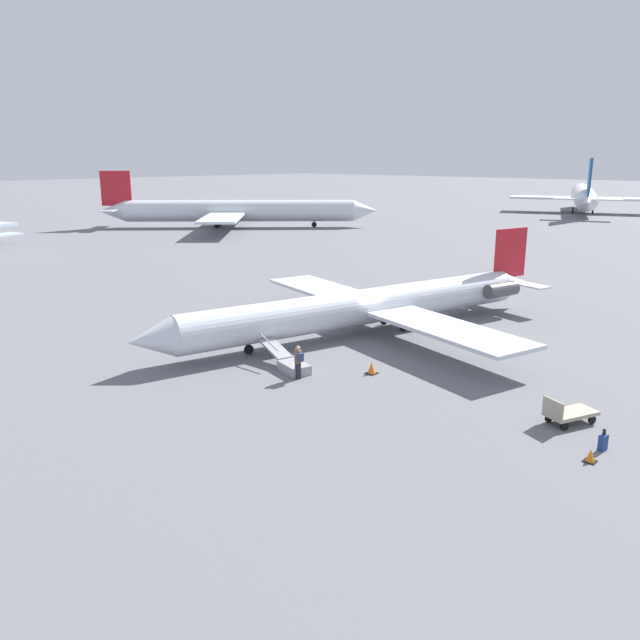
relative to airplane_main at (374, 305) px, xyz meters
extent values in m
plane|color=slate|center=(0.84, -0.22, -1.76)|extent=(600.00, 600.00, 0.00)
cylinder|color=silver|center=(0.84, -0.22, -0.02)|extent=(24.68, 8.41, 2.25)
cone|color=silver|center=(14.10, -3.64, -0.02)|extent=(2.95, 2.76, 2.21)
cone|color=silver|center=(-12.64, 3.27, -0.02)|extent=(3.38, 2.87, 2.21)
cube|color=red|center=(-12.07, 3.12, 2.35)|extent=(3.10, 0.96, 3.60)
cube|color=silver|center=(-12.38, 3.20, 0.21)|extent=(2.88, 6.44, 0.11)
cube|color=silver|center=(1.23, 6.25, -0.19)|extent=(6.11, 11.03, 0.23)
cube|color=silver|center=(-1.96, -6.06, -0.19)|extent=(6.11, 11.03, 0.23)
cylinder|color=#4C4C51|center=(-9.26, 4.03, 0.15)|extent=(2.87, 1.66, 1.01)
cylinder|color=#4C4C51|center=(-10.05, 0.96, 0.15)|extent=(2.87, 1.66, 1.01)
cylinder|color=black|center=(8.68, -2.24, -1.48)|extent=(0.57, 0.27, 0.56)
cylinder|color=#4C4C51|center=(8.68, -2.24, -1.12)|extent=(0.10, 0.10, 0.17)
cylinder|color=black|center=(-1.32, 1.39, -1.48)|extent=(0.57, 0.27, 0.56)
cylinder|color=#4C4C51|center=(-1.32, 1.39, -1.12)|extent=(0.10, 0.10, 0.17)
cylinder|color=black|center=(-1.83, -0.57, -1.48)|extent=(0.57, 0.27, 0.56)
cylinder|color=#4C4C51|center=(-1.83, -0.57, -1.12)|extent=(0.10, 0.10, 0.17)
cylinder|color=silver|center=(-101.11, -25.17, 1.45)|extent=(28.27, 15.07, 4.14)
cone|color=silver|center=(-116.54, -31.68, 1.45)|extent=(5.78, 5.52, 4.06)
cone|color=silver|center=(-85.30, -18.50, 1.45)|extent=(6.54, 5.84, 4.06)
cube|color=#145193|center=(-86.30, -18.92, 5.80)|extent=(5.48, 2.56, 6.63)
cube|color=silver|center=(-85.76, -18.69, 1.87)|extent=(6.80, 11.66, 0.21)
cube|color=silver|center=(-96.61, -32.11, 1.14)|extent=(10.83, 13.77, 0.41)
cube|color=silver|center=(-102.95, -17.10, 1.14)|extent=(10.83, 13.77, 0.41)
cylinder|color=black|center=(-109.78, -28.83, -1.25)|extent=(1.04, 0.64, 1.03)
cylinder|color=gray|center=(-109.78, -28.83, -0.57)|extent=(0.18, 0.18, 0.32)
cylinder|color=black|center=(-97.72, -25.76, -1.25)|extent=(1.04, 0.64, 1.03)
cylinder|color=gray|center=(-97.72, -25.76, -0.57)|extent=(0.18, 0.18, 0.32)
cylinder|color=black|center=(-99.17, -22.33, -1.25)|extent=(1.04, 0.64, 1.03)
cylinder|color=gray|center=(-99.17, -22.33, -0.57)|extent=(0.18, 0.18, 0.32)
cylinder|color=silver|center=(-34.43, -54.40, 0.87)|extent=(27.98, 28.34, 3.39)
cone|color=silver|center=(-48.52, -40.09, 0.87)|extent=(4.99, 4.99, 3.32)
cone|color=silver|center=(-20.10, -68.95, 0.87)|extent=(5.46, 5.47, 3.32)
cube|color=red|center=(-20.72, -68.32, 4.43)|extent=(3.53, 3.57, 5.43)
cube|color=silver|center=(-20.39, -68.66, 1.21)|extent=(8.20, 8.11, 0.17)
cube|color=silver|center=(-39.81, -62.26, 0.61)|extent=(14.71, 14.60, 0.34)
cube|color=silver|center=(-26.49, -49.14, 0.61)|extent=(14.71, 14.60, 0.34)
cylinder|color=black|center=(-42.74, -45.96, -1.34)|extent=(0.74, 0.75, 0.84)
cylinder|color=#2D2D33|center=(-42.74, -45.96, -0.79)|extent=(0.15, 0.15, 0.26)
cylinder|color=black|center=(-32.96, -58.07, -1.34)|extent=(0.74, 0.75, 0.84)
cylinder|color=#2D2D33|center=(-32.96, -58.07, -0.79)|extent=(0.15, 0.15, 0.26)
cylinder|color=black|center=(-30.79, -55.92, -1.34)|extent=(0.74, 0.75, 0.84)
cylinder|color=#2D2D33|center=(-30.79, -55.92, -0.79)|extent=(0.15, 0.15, 0.26)
cube|color=#99999E|center=(9.10, 1.86, -1.51)|extent=(1.52, 2.02, 0.50)
cube|color=#99999E|center=(8.60, -0.08, -1.00)|extent=(1.43, 2.38, 0.63)
cube|color=#99999E|center=(9.03, -0.19, -0.50)|extent=(0.61, 2.16, 0.57)
cube|color=#23232D|center=(9.65, 2.70, -1.34)|extent=(0.26, 0.32, 0.85)
cylinder|color=brown|center=(9.65, 2.70, -0.59)|extent=(0.36, 0.36, 0.65)
sphere|color=tan|center=(9.65, 2.70, -0.14)|extent=(0.24, 0.24, 0.24)
cube|color=navy|center=(9.72, 2.97, -0.55)|extent=(0.32, 0.24, 0.44)
cube|color=#9E937F|center=(5.65, 15.01, -1.32)|extent=(2.45, 1.86, 0.16)
cube|color=#9E937F|center=(6.62, 14.61, -0.89)|extent=(0.50, 1.05, 0.70)
cylinder|color=black|center=(6.53, 15.12, -1.58)|extent=(0.38, 0.25, 0.36)
cylinder|color=black|center=(6.19, 14.31, -1.58)|extent=(0.38, 0.25, 0.36)
cylinder|color=black|center=(5.11, 15.72, -1.58)|extent=(0.38, 0.25, 0.36)
cylinder|color=black|center=(4.77, 14.91, -1.58)|extent=(0.38, 0.25, 0.36)
cube|color=navy|center=(7.34, 16.93, -1.44)|extent=(0.40, 0.29, 0.64)
cube|color=black|center=(7.34, 16.93, -1.00)|extent=(0.06, 0.13, 0.24)
cube|color=black|center=(6.49, 4.96, -1.75)|extent=(0.57, 0.57, 0.03)
cone|color=orange|center=(6.49, 4.96, -1.45)|extent=(0.44, 0.44, 0.63)
cube|color=black|center=(8.62, 16.94, -1.75)|extent=(0.45, 0.45, 0.03)
cone|color=orange|center=(8.62, 16.94, -1.51)|extent=(0.34, 0.34, 0.49)
camera|label=1|loc=(30.77, 23.95, 9.13)|focal=35.00mm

